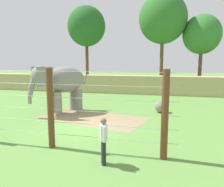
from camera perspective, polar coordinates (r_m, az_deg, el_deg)
name	(u,v)px	position (r m, az deg, el deg)	size (l,w,h in m)	color
ground_plane	(82,128)	(12.08, -7.94, -8.85)	(120.00, 120.00, 0.00)	#609342
dirt_patch	(92,118)	(13.99, -5.27, -6.39)	(6.63, 3.39, 0.01)	#937F5B
embankment_wall	(125,84)	(24.66, 3.45, 2.44)	(36.00, 1.80, 2.00)	tan
elephant	(61,82)	(15.37, -13.25, 2.96)	(3.43, 3.87, 3.27)	gray
enrichment_ball	(161,107)	(15.66, 12.69, -3.38)	(0.84, 0.84, 0.84)	gray
cable_fence	(54,109)	(9.19, -15.05, -3.86)	(9.70, 0.26, 3.31)	brown
zookeeper	(104,139)	(7.66, -2.25, -11.83)	(0.37, 0.56, 1.67)	#232328
tree_far_left	(87,27)	(31.88, -6.71, 17.05)	(5.27, 5.27, 11.18)	brown
tree_left_of_centre	(163,19)	(29.57, 13.21, 18.57)	(6.00, 6.00, 12.06)	brown
tree_behind_wall	(202,35)	(30.05, 22.52, 14.08)	(4.64, 4.64, 9.32)	brown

